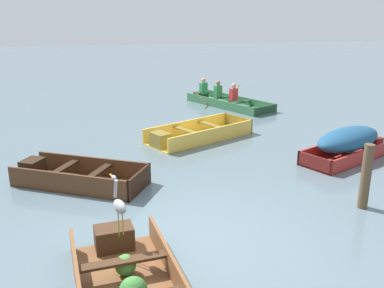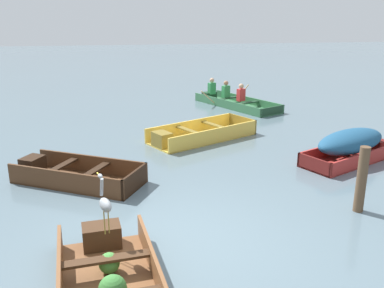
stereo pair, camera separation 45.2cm
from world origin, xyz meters
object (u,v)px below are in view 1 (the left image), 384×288
(skiff_dark_varnish_far_moored, at_px, (75,177))
(heron_on_dinghy, at_px, (119,204))
(skiff_red_mid_moored, at_px, (349,142))
(mooring_post, at_px, (366,177))
(dinghy_wooden_brown_foreground, at_px, (130,287))
(skiff_yellow_near_moored, at_px, (196,135))
(rowboat_green_with_crew, at_px, (225,100))

(skiff_dark_varnish_far_moored, bearing_deg, heron_on_dinghy, -75.40)
(heron_on_dinghy, bearing_deg, skiff_red_mid_moored, 31.04)
(skiff_dark_varnish_far_moored, xyz_separation_m, mooring_post, (5.10, -2.20, 0.44))
(skiff_dark_varnish_far_moored, bearing_deg, skiff_red_mid_moored, 2.55)
(dinghy_wooden_brown_foreground, bearing_deg, mooring_post, 21.62)
(skiff_yellow_near_moored, distance_m, heron_on_dinghy, 6.06)
(skiff_dark_varnish_far_moored, relative_size, heron_on_dinghy, 3.34)
(skiff_red_mid_moored, height_order, skiff_dark_varnish_far_moored, skiff_red_mid_moored)
(skiff_yellow_near_moored, relative_size, skiff_dark_varnish_far_moored, 1.14)
(dinghy_wooden_brown_foreground, relative_size, heron_on_dinghy, 3.41)
(skiff_dark_varnish_far_moored, relative_size, rowboat_green_with_crew, 0.76)
(rowboat_green_with_crew, height_order, heron_on_dinghy, heron_on_dinghy)
(dinghy_wooden_brown_foreground, height_order, heron_on_dinghy, heron_on_dinghy)
(mooring_post, bearing_deg, skiff_red_mid_moored, 64.40)
(skiff_yellow_near_moored, xyz_separation_m, rowboat_green_with_crew, (2.03, 4.18, 0.04))
(dinghy_wooden_brown_foreground, bearing_deg, heron_on_dinghy, 94.08)
(skiff_dark_varnish_far_moored, distance_m, rowboat_green_with_crew, 8.44)
(rowboat_green_with_crew, bearing_deg, heron_on_dinghy, -113.84)
(rowboat_green_with_crew, bearing_deg, skiff_red_mid_moored, -79.55)
(skiff_dark_varnish_far_moored, relative_size, mooring_post, 2.36)
(heron_on_dinghy, bearing_deg, skiff_dark_varnish_far_moored, 104.60)
(dinghy_wooden_brown_foreground, distance_m, skiff_red_mid_moored, 6.85)
(skiff_yellow_near_moored, bearing_deg, skiff_red_mid_moored, -35.12)
(dinghy_wooden_brown_foreground, height_order, rowboat_green_with_crew, rowboat_green_with_crew)
(skiff_red_mid_moored, height_order, rowboat_green_with_crew, rowboat_green_with_crew)
(skiff_red_mid_moored, bearing_deg, mooring_post, -115.60)
(dinghy_wooden_brown_foreground, relative_size, skiff_dark_varnish_far_moored, 1.02)
(skiff_dark_varnish_far_moored, bearing_deg, rowboat_green_with_crew, 52.82)
(rowboat_green_with_crew, bearing_deg, dinghy_wooden_brown_foreground, -111.83)
(dinghy_wooden_brown_foreground, distance_m, rowboat_green_with_crew, 11.42)
(skiff_yellow_near_moored, distance_m, rowboat_green_with_crew, 4.65)
(mooring_post, bearing_deg, skiff_yellow_near_moored, 113.20)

